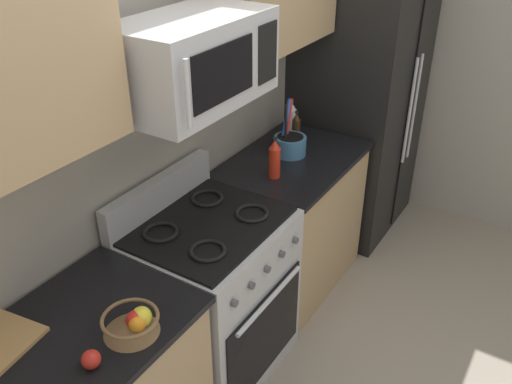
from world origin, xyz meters
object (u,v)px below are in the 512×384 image
Objects in this scene: microwave at (193,61)px; bottle_hot_sauce at (275,159)px; apple_loose at (91,359)px; fruit_basket at (133,323)px; range_oven at (211,296)px; utensil_crock at (290,144)px; bottle_vinegar at (292,119)px; bottle_soy at (296,129)px; refrigerator at (358,105)px.

bottle_hot_sauce is (0.60, -0.05, -0.70)m from microwave.
apple_loose is at bearing -173.96° from bottle_hot_sauce.
bottle_hot_sauce reaches higher than fruit_basket.
range_oven is 5.05× the size of fruit_basket.
range_oven is 3.24× the size of utensil_crock.
apple_loose is (-0.20, 0.01, -0.01)m from fruit_basket.
utensil_crock reaches higher than range_oven.
microwave is 0.92m from bottle_hot_sauce.
bottle_vinegar is at bearing 19.92° from bottle_hot_sauce.
utensil_crock reaches higher than bottle_hot_sauce.
fruit_basket is 1.93m from bottle_vinegar.
bottle_hot_sauce is at bearing -160.08° from bottle_vinegar.
apple_loose is 1.99m from bottle_soy.
microwave reaches higher than bottle_hot_sauce.
utensil_crock is (-0.90, 0.06, 0.04)m from refrigerator.
apple_loose is at bearing -169.98° from bottle_vinegar.
microwave is at bearing 175.48° from bottle_hot_sauce.
utensil_crock is 1.56× the size of fruit_basket.
bottle_hot_sauce reaches higher than bottle_soy.
microwave reaches higher than bottle_vinegar.
bottle_vinegar is (0.28, 0.14, 0.03)m from utensil_crock.
refrigerator is 8.49× the size of bottle_vinegar.
utensil_crock is 1.40× the size of bottle_hot_sauce.
range_oven is at bearing -89.94° from microwave.
microwave reaches higher than range_oven.
refrigerator is 1.96m from microwave.
fruit_basket is at bearing -163.17° from microwave.
microwave reaches higher than bottle_soy.
bottle_hot_sauce is at bearing 7.25° from fruit_basket.
bottle_hot_sauce is (1.51, 0.16, 0.08)m from apple_loose.
bottle_soy reaches higher than range_oven.
range_oven is at bearing 11.16° from apple_loose.
apple_loose is 1.52m from bottle_hot_sauce.
utensil_crock is 1.63m from fruit_basket.
range_oven is at bearing -174.99° from bottle_soy.
fruit_basket is 1.02× the size of bottle_soy.
utensil_crock is at bearing 175.92° from refrigerator.
microwave is 3.33× the size of fruit_basket.
bottle_vinegar is 1.04× the size of bottle_soy.
refrigerator is 2.51m from fruit_basket.
bottle_soy reaches higher than apple_loose.
utensil_crock is at bearing 7.13° from apple_loose.
bottle_vinegar is at bearing 9.13° from range_oven.
bottle_vinegar reaches higher than fruit_basket.
fruit_basket is 0.20m from apple_loose.
refrigerator is at bearing 0.09° from bottle_hot_sauce.
refrigerator is 2.61× the size of microwave.
apple_loose is (-1.81, -0.23, -0.03)m from utensil_crock.
fruit_basket is 3.16× the size of apple_loose.
bottle_vinegar is (-0.62, 0.21, 0.07)m from refrigerator.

